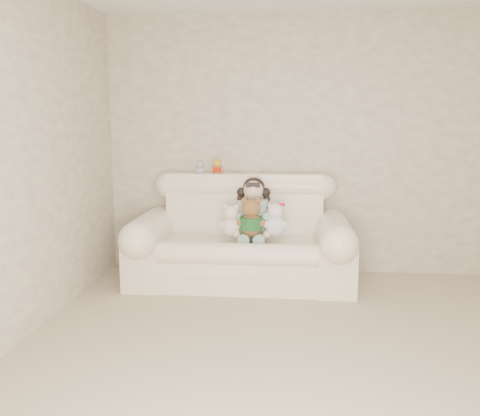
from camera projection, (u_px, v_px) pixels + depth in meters
name	position (u px, v px, depth m)	size (l,w,h in m)	color
floor	(354.00, 394.00, 2.89)	(5.00, 5.00, 0.00)	tan
wall_back	(328.00, 146.00, 5.14)	(4.50, 4.50, 0.00)	beige
sofa	(241.00, 231.00, 4.85)	(2.10, 0.95, 1.03)	#F5E4C6
seated_child	(253.00, 208.00, 4.89)	(0.36, 0.44, 0.60)	#2F7258
brown_teddy	(251.00, 213.00, 4.67)	(0.27, 0.21, 0.42)	brown
white_cat	(275.00, 216.00, 4.67)	(0.24, 0.18, 0.37)	white
cream_teddy	(231.00, 217.00, 4.70)	(0.22, 0.17, 0.34)	silver
yellow_mini_bear	(217.00, 166.00, 5.12)	(0.12, 0.09, 0.19)	gold
grey_mini_plush	(200.00, 167.00, 5.14)	(0.11, 0.08, 0.16)	#B0B0B7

